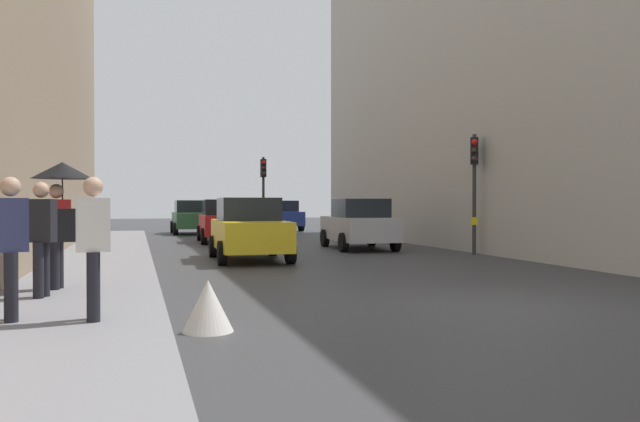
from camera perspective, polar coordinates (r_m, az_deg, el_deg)
name	(u,v)px	position (r m, az deg, el deg)	size (l,w,h in m)	color
ground_plane	(496,305)	(10.44, 15.53, -8.17)	(120.00, 120.00, 0.00)	#38383A
sidewalk_kerb	(95,272)	(14.88, -19.54, -5.22)	(2.54, 40.00, 0.16)	gray
building_facade_right	(603,58)	(26.05, 24.08, 12.43)	(12.00, 28.76, 13.86)	#B2ADA3
traffic_light_far_median	(263,182)	(29.84, -5.11, 2.61)	(0.24, 0.43, 3.77)	#2D2D2D
traffic_light_mid_street	(474,172)	(20.40, 13.69, 3.46)	(0.36, 0.45, 3.76)	#2D2D2D
car_red_sedan	(224,221)	(26.45, -8.65, -0.89)	(2.14, 4.26, 1.76)	red
car_green_estate	(191,217)	(34.09, -11.48, -0.54)	(2.03, 4.20, 1.76)	#2D6038
car_silver_hatchback	(359,224)	(22.32, 3.51, -1.17)	(2.22, 4.30, 1.76)	#BCBCC1
car_blue_van	(280,216)	(37.28, -3.66, -0.42)	(2.27, 4.33, 1.76)	navy
car_yellow_taxi	(249,229)	(18.02, -6.39, -1.62)	(2.12, 4.25, 1.76)	yellow
pedestrian_with_umbrella	(61,189)	(11.54, -22.28, 1.81)	(1.00, 1.00, 2.14)	black
pedestrian_with_black_backpack	(89,239)	(8.30, -20.01, -2.40)	(0.61, 0.36, 1.77)	black
pedestrian_with_grey_backpack	(7,239)	(8.65, -26.33, -2.31)	(0.64, 0.39, 1.77)	black
pedestrian_in_dark_coat	(41,234)	(10.62, -23.76, -1.92)	(0.46, 0.37, 1.77)	black
warning_sign_triangle	(208,306)	(8.12, -10.03, -8.38)	(0.64, 0.64, 0.65)	silver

